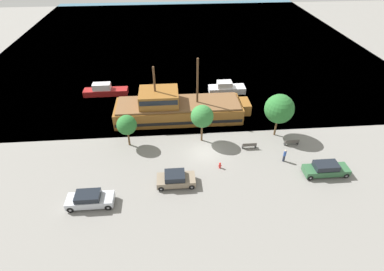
% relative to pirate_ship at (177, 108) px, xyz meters
% --- Properties ---
extents(ground_plane, '(160.00, 160.00, 0.00)m').
position_rel_pirate_ship_xyz_m(ground_plane, '(3.12, -8.22, -1.60)').
color(ground_plane, gray).
extents(water_surface, '(80.00, 80.00, 0.00)m').
position_rel_pirate_ship_xyz_m(water_surface, '(3.12, 35.78, -1.60)').
color(water_surface, '#38667F').
rests_on(water_surface, ground).
extents(pirate_ship, '(19.13, 5.45, 8.94)m').
position_rel_pirate_ship_xyz_m(pirate_ship, '(0.00, 0.00, 0.00)').
color(pirate_ship, brown).
rests_on(pirate_ship, water_surface).
extents(moored_boat_dockside, '(5.96, 2.10, 1.95)m').
position_rel_pirate_ship_xyz_m(moored_boat_dockside, '(8.50, 7.24, -0.86)').
color(moored_boat_dockside, silver).
rests_on(moored_boat_dockside, water_surface).
extents(moored_boat_outer, '(7.06, 1.82, 1.99)m').
position_rel_pirate_ship_xyz_m(moored_boat_outer, '(-11.42, 8.09, -0.87)').
color(moored_boat_outer, maroon).
rests_on(moored_boat_outer, water_surface).
extents(parked_car_curb_front, '(4.63, 1.85, 1.56)m').
position_rel_pirate_ship_xyz_m(parked_car_curb_front, '(-9.31, -15.62, -0.83)').
color(parked_car_curb_front, '#B7BCC6').
rests_on(parked_car_curb_front, ground_plane).
extents(parked_car_curb_mid, '(4.13, 2.01, 1.54)m').
position_rel_pirate_ship_xyz_m(parked_car_curb_mid, '(-0.65, -13.41, -0.85)').
color(parked_car_curb_mid, '#7F705B').
rests_on(parked_car_curb_mid, ground_plane).
extents(parked_car_curb_rear, '(5.00, 1.77, 1.58)m').
position_rel_pirate_ship_xyz_m(parked_car_curb_rear, '(16.17, -13.22, -0.83)').
color(parked_car_curb_rear, '#2D5B38').
rests_on(parked_car_curb_rear, ground_plane).
extents(fire_hydrant, '(0.42, 0.25, 0.76)m').
position_rel_pirate_ship_xyz_m(fire_hydrant, '(4.53, -11.21, -1.19)').
color(fire_hydrant, red).
rests_on(fire_hydrant, ground_plane).
extents(bench_promenade_east, '(1.77, 0.45, 0.85)m').
position_rel_pirate_ship_xyz_m(bench_promenade_east, '(8.78, -7.86, -1.16)').
color(bench_promenade_east, '#4C4742').
rests_on(bench_promenade_east, ground_plane).
extents(bench_promenade_west, '(1.81, 0.45, 0.85)m').
position_rel_pirate_ship_xyz_m(bench_promenade_west, '(14.31, -7.64, -1.16)').
color(bench_promenade_west, '#4C4742').
rests_on(bench_promenade_west, ground_plane).
extents(pedestrian_walking_near, '(0.32, 0.32, 1.67)m').
position_rel_pirate_ship_xyz_m(pedestrian_walking_near, '(12.28, -10.63, -0.75)').
color(pedestrian_walking_near, '#232838').
rests_on(pedestrian_walking_near, ground_plane).
extents(tree_row_east, '(2.47, 2.47, 4.31)m').
position_rel_pirate_ship_xyz_m(tree_row_east, '(-6.28, -5.94, 1.46)').
color(tree_row_east, brown).
rests_on(tree_row_east, ground_plane).
extents(tree_row_mideast, '(2.85, 2.85, 5.11)m').
position_rel_pirate_ship_xyz_m(tree_row_mideast, '(3.00, -5.71, 2.07)').
color(tree_row_mideast, brown).
rests_on(tree_row_mideast, ground_plane).
extents(tree_row_midwest, '(3.74, 3.74, 5.89)m').
position_rel_pirate_ship_xyz_m(tree_row_midwest, '(12.84, -5.26, 2.41)').
color(tree_row_midwest, brown).
rests_on(tree_row_midwest, ground_plane).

